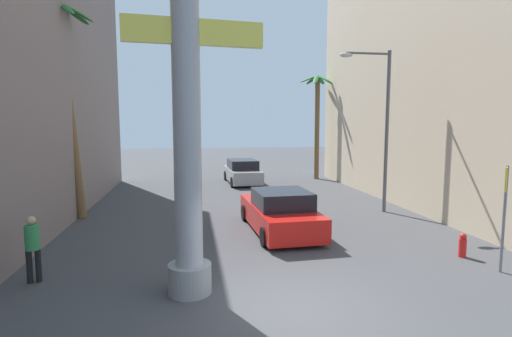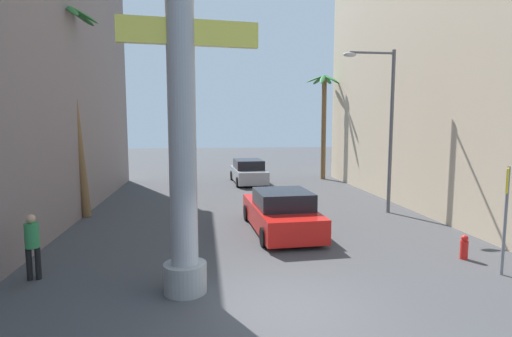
{
  "view_description": "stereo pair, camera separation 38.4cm",
  "coord_description": "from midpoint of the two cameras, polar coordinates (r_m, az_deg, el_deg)",
  "views": [
    {
      "loc": [
        -2.11,
        -7.79,
        3.98
      ],
      "look_at": [
        0.0,
        5.07,
        2.48
      ],
      "focal_mm": 28.0,
      "sensor_mm": 36.0,
      "label": 1
    },
    {
      "loc": [
        -1.73,
        -7.84,
        3.98
      ],
      "look_at": [
        0.0,
        5.07,
        2.48
      ],
      "focal_mm": 28.0,
      "sensor_mm": 36.0,
      "label": 2
    }
  ],
  "objects": [
    {
      "name": "crossing_sign",
      "position": [
        12.29,
        32.92,
        -4.38
      ],
      "size": [
        0.47,
        0.47,
        2.87
      ],
      "color": "slate",
      "rests_on": "ground"
    },
    {
      "name": "car_far",
      "position": [
        26.39,
        -0.68,
        -0.5
      ],
      "size": [
        2.19,
        4.65,
        1.56
      ],
      "color": "black",
      "rests_on": "ground"
    },
    {
      "name": "ground_plane",
      "position": [
        18.35,
        -1.45,
        -5.97
      ],
      "size": [
        92.14,
        92.14,
        0.0
      ],
      "primitive_type": "plane",
      "color": "#424244"
    },
    {
      "name": "fire_hydrant",
      "position": [
        13.46,
        28.34,
        -9.86
      ],
      "size": [
        0.22,
        0.22,
        0.72
      ],
      "color": "red",
      "rests_on": "ground"
    },
    {
      "name": "car_lead",
      "position": [
        14.75,
        4.32,
        -6.29
      ],
      "size": [
        2.34,
        5.16,
        1.56
      ],
      "color": "black",
      "rests_on": "ground"
    },
    {
      "name": "palm_tree_far_right",
      "position": [
        28.6,
        10.06,
        7.58
      ],
      "size": [
        2.48,
        2.41,
        7.3
      ],
      "color": "brown",
      "rests_on": "ground"
    },
    {
      "name": "street_lamp",
      "position": [
        18.32,
        18.4,
        7.13
      ],
      "size": [
        2.32,
        0.28,
        7.07
      ],
      "color": "#59595E",
      "rests_on": "ground"
    },
    {
      "name": "neon_sign_pole",
      "position": [
        9.37,
        -9.53,
        18.76
      ],
      "size": [
        3.47,
        1.01,
        11.67
      ],
      "color": "#9E9EA3",
      "rests_on": "ground"
    },
    {
      "name": "pedestrian_curb_left",
      "position": [
        11.58,
        -28.5,
        -9.2
      ],
      "size": [
        0.41,
        0.41,
        1.7
      ],
      "color": "black",
      "rests_on": "ground"
    },
    {
      "name": "building_right",
      "position": [
        22.63,
        28.29,
        13.8
      ],
      "size": [
        6.84,
        20.4,
        14.25
      ],
      "color": "#C6B293",
      "rests_on": "ground"
    },
    {
      "name": "palm_tree_mid_left",
      "position": [
        18.1,
        -24.16,
        9.85
      ],
      "size": [
        2.43,
        2.44,
        8.61
      ],
      "color": "brown",
      "rests_on": "ground"
    }
  ]
}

